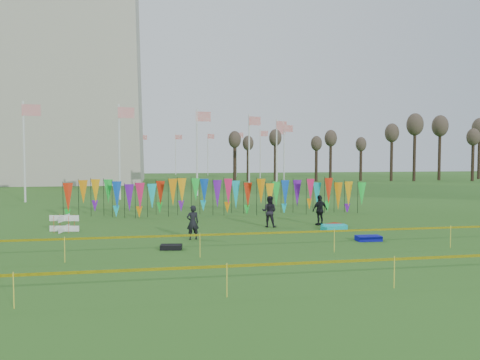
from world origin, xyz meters
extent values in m
plane|color=#264E16|center=(0.00, 0.00, 0.00)|extent=(160.00, 160.00, 0.00)
cylinder|color=silver|center=(14.00, 48.00, 4.00)|extent=(0.16, 0.16, 8.00)
plane|color=red|center=(14.60, 48.00, 7.30)|extent=(1.40, 0.00, 1.40)
cylinder|color=silver|center=(13.05, 55.25, 4.00)|extent=(0.16, 0.16, 8.00)
plane|color=red|center=(13.65, 55.25, 7.30)|extent=(1.40, 0.00, 1.40)
cylinder|color=silver|center=(10.25, 62.00, 4.00)|extent=(0.16, 0.16, 8.00)
plane|color=red|center=(10.85, 62.00, 7.30)|extent=(1.40, 0.00, 1.40)
cylinder|color=silver|center=(5.80, 67.80, 4.00)|extent=(0.16, 0.16, 8.00)
plane|color=red|center=(6.40, 67.80, 7.30)|extent=(1.40, 0.00, 1.40)
cylinder|color=silver|center=(0.00, 72.25, 4.00)|extent=(0.16, 0.16, 8.00)
plane|color=red|center=(0.60, 72.25, 7.30)|extent=(1.40, 0.00, 1.40)
cylinder|color=silver|center=(-6.75, 75.05, 4.00)|extent=(0.16, 0.16, 8.00)
plane|color=red|center=(-6.15, 75.05, 7.30)|extent=(1.40, 0.00, 1.40)
cylinder|color=silver|center=(-14.00, 76.00, 4.00)|extent=(0.16, 0.16, 8.00)
plane|color=red|center=(-13.40, 76.00, 7.30)|extent=(1.40, 0.00, 1.40)
cylinder|color=silver|center=(-21.25, 75.05, 4.00)|extent=(0.16, 0.16, 8.00)
plane|color=red|center=(-20.65, 75.05, 7.30)|extent=(1.40, 0.00, 1.40)
cylinder|color=silver|center=(-28.00, 72.25, 4.00)|extent=(0.16, 0.16, 8.00)
plane|color=red|center=(-27.40, 72.25, 7.30)|extent=(1.40, 0.00, 1.40)
cylinder|color=silver|center=(-14.00, 20.00, 4.00)|extent=(0.16, 0.16, 8.00)
plane|color=red|center=(-13.40, 20.00, 7.30)|extent=(1.40, 0.00, 1.40)
cylinder|color=silver|center=(-6.75, 20.95, 4.00)|extent=(0.16, 0.16, 8.00)
plane|color=red|center=(-6.15, 20.95, 7.30)|extent=(1.40, 0.00, 1.40)
cylinder|color=silver|center=(0.00, 23.75, 4.00)|extent=(0.16, 0.16, 8.00)
plane|color=red|center=(0.60, 23.75, 7.30)|extent=(1.40, 0.00, 1.40)
cylinder|color=silver|center=(5.80, 28.20, 4.00)|extent=(0.16, 0.16, 8.00)
plane|color=red|center=(6.40, 28.20, 7.30)|extent=(1.40, 0.00, 1.40)
cylinder|color=silver|center=(10.25, 34.00, 4.00)|extent=(0.16, 0.16, 8.00)
plane|color=red|center=(10.85, 34.00, 7.30)|extent=(1.40, 0.00, 1.40)
cylinder|color=silver|center=(13.05, 40.75, 4.00)|extent=(0.16, 0.16, 8.00)
plane|color=red|center=(13.65, 40.75, 7.30)|extent=(1.40, 0.00, 1.40)
cylinder|color=black|center=(-9.00, 9.49, 1.08)|extent=(0.03, 0.03, 2.17)
cone|color=red|center=(-8.72, 9.49, 1.29)|extent=(0.64, 0.64, 1.60)
cylinder|color=black|center=(-8.33, 9.49, 1.08)|extent=(0.03, 0.03, 2.17)
cone|color=orange|center=(-8.05, 9.49, 1.29)|extent=(0.64, 0.64, 1.60)
cylinder|color=black|center=(-7.67, 9.49, 1.08)|extent=(0.03, 0.03, 2.17)
cone|color=orange|center=(-7.39, 9.49, 1.29)|extent=(0.64, 0.64, 1.60)
cylinder|color=black|center=(-7.00, 9.49, 1.08)|extent=(0.03, 0.03, 2.17)
cone|color=green|center=(-6.72, 9.49, 1.29)|extent=(0.64, 0.64, 1.60)
cylinder|color=black|center=(-6.33, 9.49, 1.08)|extent=(0.03, 0.03, 2.17)
cone|color=#0A46B9|center=(-6.05, 9.49, 1.29)|extent=(0.64, 0.64, 1.60)
cylinder|color=black|center=(-5.67, 9.49, 1.08)|extent=(0.03, 0.03, 2.17)
cone|color=#6112A1|center=(-5.39, 9.49, 1.29)|extent=(0.64, 0.64, 1.60)
cylinder|color=black|center=(-5.00, 9.49, 1.08)|extent=(0.03, 0.03, 2.17)
cone|color=#D11751|center=(-4.72, 9.49, 1.29)|extent=(0.64, 0.64, 1.60)
cylinder|color=black|center=(-4.33, 9.49, 1.08)|extent=(0.03, 0.03, 2.17)
cone|color=#0CADB7|center=(-4.05, 9.49, 1.29)|extent=(0.64, 0.64, 1.60)
cylinder|color=black|center=(-3.67, 9.49, 1.08)|extent=(0.03, 0.03, 2.17)
cone|color=red|center=(-3.39, 9.49, 1.29)|extent=(0.64, 0.64, 1.60)
cylinder|color=black|center=(-3.00, 9.49, 1.08)|extent=(0.03, 0.03, 2.17)
cone|color=orange|center=(-2.72, 9.49, 1.29)|extent=(0.64, 0.64, 1.60)
cylinder|color=black|center=(-2.33, 9.49, 1.08)|extent=(0.03, 0.03, 2.17)
cone|color=orange|center=(-2.05, 9.49, 1.29)|extent=(0.64, 0.64, 1.60)
cylinder|color=black|center=(-1.67, 9.49, 1.08)|extent=(0.03, 0.03, 2.17)
cone|color=green|center=(-1.39, 9.49, 1.29)|extent=(0.64, 0.64, 1.60)
cylinder|color=black|center=(-1.00, 9.49, 1.08)|extent=(0.03, 0.03, 2.17)
cone|color=#0A46B9|center=(-0.72, 9.49, 1.29)|extent=(0.64, 0.64, 1.60)
cylinder|color=black|center=(-0.33, 9.49, 1.08)|extent=(0.03, 0.03, 2.17)
cone|color=#6112A1|center=(-0.05, 9.49, 1.29)|extent=(0.64, 0.64, 1.60)
cylinder|color=black|center=(0.33, 9.49, 1.08)|extent=(0.03, 0.03, 2.17)
cone|color=#D11751|center=(0.61, 9.49, 1.29)|extent=(0.64, 0.64, 1.60)
cylinder|color=black|center=(1.00, 9.49, 1.08)|extent=(0.03, 0.03, 2.17)
cone|color=#0CADB7|center=(1.28, 9.49, 1.29)|extent=(0.64, 0.64, 1.60)
cylinder|color=black|center=(1.67, 9.49, 1.08)|extent=(0.03, 0.03, 2.17)
cone|color=red|center=(1.95, 9.49, 1.29)|extent=(0.64, 0.64, 1.60)
cylinder|color=black|center=(2.33, 9.49, 1.08)|extent=(0.03, 0.03, 2.17)
cone|color=orange|center=(2.61, 9.49, 1.29)|extent=(0.64, 0.64, 1.60)
cylinder|color=black|center=(3.00, 9.49, 1.08)|extent=(0.03, 0.03, 2.17)
cone|color=orange|center=(3.28, 9.49, 1.29)|extent=(0.64, 0.64, 1.60)
cylinder|color=black|center=(3.67, 9.49, 1.08)|extent=(0.03, 0.03, 2.17)
cone|color=green|center=(3.95, 9.49, 1.29)|extent=(0.64, 0.64, 1.60)
cylinder|color=black|center=(4.33, 9.49, 1.08)|extent=(0.03, 0.03, 2.17)
cone|color=#0A46B9|center=(4.61, 9.49, 1.29)|extent=(0.64, 0.64, 1.60)
cylinder|color=black|center=(5.00, 9.49, 1.08)|extent=(0.03, 0.03, 2.17)
cone|color=#6112A1|center=(5.28, 9.49, 1.29)|extent=(0.64, 0.64, 1.60)
cylinder|color=black|center=(5.67, 9.49, 1.08)|extent=(0.03, 0.03, 2.17)
cone|color=#D11751|center=(5.95, 9.49, 1.29)|extent=(0.64, 0.64, 1.60)
cylinder|color=black|center=(6.33, 9.49, 1.08)|extent=(0.03, 0.03, 2.17)
cone|color=#0CADB7|center=(6.61, 9.49, 1.29)|extent=(0.64, 0.64, 1.60)
cylinder|color=black|center=(7.00, 9.49, 1.08)|extent=(0.03, 0.03, 2.17)
cone|color=red|center=(7.28, 9.49, 1.29)|extent=(0.64, 0.64, 1.60)
cylinder|color=black|center=(7.67, 9.49, 1.08)|extent=(0.03, 0.03, 2.17)
cone|color=orange|center=(7.95, 9.49, 1.29)|extent=(0.64, 0.64, 1.60)
cylinder|color=black|center=(8.33, 9.49, 1.08)|extent=(0.03, 0.03, 2.17)
cone|color=orange|center=(8.61, 9.49, 1.29)|extent=(0.64, 0.64, 1.60)
cylinder|color=black|center=(9.00, 9.49, 1.08)|extent=(0.03, 0.03, 2.17)
cone|color=green|center=(9.28, 9.49, 1.29)|extent=(0.64, 0.64, 1.60)
cube|color=#DDCE04|center=(0.00, -2.60, 0.82)|extent=(26.00, 0.01, 0.08)
cylinder|color=yellow|center=(-7.00, -2.60, 0.45)|extent=(0.02, 0.02, 0.90)
cylinder|color=yellow|center=(-2.00, -2.60, 0.45)|extent=(0.02, 0.02, 0.90)
cylinder|color=yellow|center=(3.00, -2.60, 0.45)|extent=(0.02, 0.02, 0.90)
cylinder|color=yellow|center=(8.00, -2.60, 0.45)|extent=(0.02, 0.02, 0.90)
cube|color=#DDCE04|center=(0.00, -7.52, 0.82)|extent=(26.00, 0.01, 0.08)
cylinder|color=yellow|center=(-7.00, -7.52, 0.45)|extent=(0.02, 0.02, 0.90)
cylinder|color=yellow|center=(-2.00, -7.52, 0.45)|extent=(0.02, 0.02, 0.90)
cylinder|color=yellow|center=(3.00, -7.52, 0.45)|extent=(0.02, 0.02, 0.90)
cylinder|color=#322419|center=(6.00, 44.00, 3.20)|extent=(0.44, 0.44, 6.40)
ellipsoid|color=#46392E|center=(6.00, 44.00, 6.56)|extent=(1.92, 1.92, 2.56)
cylinder|color=#322419|center=(10.00, 44.00, 3.20)|extent=(0.44, 0.44, 6.40)
ellipsoid|color=#46392E|center=(10.00, 44.00, 6.56)|extent=(1.92, 1.92, 2.56)
cylinder|color=#322419|center=(14.00, 44.00, 3.20)|extent=(0.44, 0.44, 6.40)
ellipsoid|color=#46392E|center=(14.00, 44.00, 6.56)|extent=(1.92, 1.92, 2.56)
cylinder|color=#322419|center=(18.00, 44.00, 3.20)|extent=(0.44, 0.44, 6.40)
ellipsoid|color=#46392E|center=(18.00, 44.00, 6.56)|extent=(1.92, 1.92, 2.56)
cylinder|color=#322419|center=(22.00, 44.00, 3.20)|extent=(0.44, 0.44, 6.40)
ellipsoid|color=#46392E|center=(22.00, 44.00, 6.56)|extent=(1.92, 1.92, 2.56)
cylinder|color=#322419|center=(26.00, 44.00, 3.20)|extent=(0.44, 0.44, 6.40)
ellipsoid|color=#46392E|center=(26.00, 44.00, 6.56)|extent=(1.92, 1.92, 2.56)
cylinder|color=#322419|center=(30.00, 44.00, 3.20)|extent=(0.44, 0.44, 6.40)
ellipsoid|color=#46392E|center=(30.00, 44.00, 6.56)|extent=(1.92, 1.92, 2.56)
cylinder|color=#322419|center=(34.00, 44.00, 3.20)|extent=(0.44, 0.44, 6.40)
ellipsoid|color=#46392E|center=(34.00, 44.00, 6.56)|extent=(1.92, 1.92, 2.56)
cylinder|color=#322419|center=(38.00, 44.00, 3.20)|extent=(0.44, 0.44, 6.40)
ellipsoid|color=#46392E|center=(38.00, 44.00, 6.56)|extent=(1.92, 1.92, 2.56)
cylinder|color=#322419|center=(42.00, 44.00, 3.20)|extent=(0.44, 0.44, 6.40)
ellipsoid|color=#46392E|center=(42.00, 44.00, 6.56)|extent=(1.92, 1.92, 2.56)
cylinder|color=red|center=(-8.51, 3.94, 0.41)|extent=(0.02, 0.02, 0.82)
cylinder|color=red|center=(-7.80, 3.94, 0.41)|extent=(0.02, 0.02, 0.82)
cylinder|color=red|center=(-8.51, 4.66, 0.41)|extent=(0.02, 0.02, 0.82)
cylinder|color=red|center=(-7.80, 4.66, 0.41)|extent=(0.02, 0.02, 0.82)
imported|color=black|center=(-2.15, 1.09, 0.76)|extent=(0.61, 0.49, 1.52)
imported|color=black|center=(2.04, 3.99, 0.81)|extent=(0.92, 0.79, 1.63)
imported|color=black|center=(4.84, 4.14, 0.81)|extent=(1.07, 0.82, 1.62)
cube|color=#0CBBB6|center=(4.88, 2.39, 0.11)|extent=(1.21, 0.84, 0.22)
cube|color=#090D9C|center=(5.36, -0.58, 0.11)|extent=(1.08, 0.60, 0.22)
cube|color=#B31A0B|center=(5.19, 3.26, 0.10)|extent=(1.17, 1.00, 0.20)
cube|color=black|center=(-3.16, -0.97, 0.10)|extent=(0.90, 0.60, 0.19)
cube|color=#0EBEC6|center=(5.10, 2.74, 0.12)|extent=(1.26, 0.69, 0.23)
camera|label=1|loc=(-3.71, -19.46, 3.71)|focal=35.00mm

